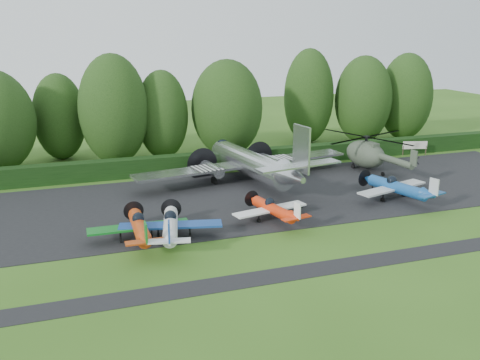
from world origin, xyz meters
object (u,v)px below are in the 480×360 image
object	(u,v)px
transport_plane	(251,163)
light_plane_white	(170,225)
light_plane_blue	(397,187)
helicopter	(366,152)
light_plane_red	(140,227)
light_plane_orange	(273,209)
sign_board	(415,146)

from	to	relation	value
transport_plane	light_plane_white	distance (m)	16.53
light_plane_blue	helicopter	size ratio (longest dim) A/B	0.59
light_plane_red	light_plane_orange	bearing A→B (deg)	3.54
light_plane_blue	helicopter	world-z (taller)	helicopter
light_plane_blue	light_plane_red	bearing A→B (deg)	-158.18
light_plane_blue	sign_board	world-z (taller)	light_plane_blue
transport_plane	light_plane_red	world-z (taller)	transport_plane
sign_board	light_plane_red	bearing A→B (deg)	-170.05
light_plane_orange	sign_board	size ratio (longest dim) A/B	2.25
light_plane_white	helicopter	distance (m)	28.41
sign_board	helicopter	bearing A→B (deg)	-171.51
light_plane_white	sign_board	bearing A→B (deg)	14.63
light_plane_orange	light_plane_red	bearing A→B (deg)	-162.88
helicopter	light_plane_white	bearing A→B (deg)	-145.48
light_plane_orange	sign_board	bearing A→B (deg)	44.59
light_plane_blue	transport_plane	bearing A→B (deg)	155.09
light_plane_white	sign_board	xyz separation A→B (m)	(34.66, 17.75, -0.06)
light_plane_orange	sign_board	distance (m)	30.50
light_plane_red	light_plane_blue	xyz separation A→B (m)	(24.04, 2.43, 0.05)
light_plane_orange	transport_plane	bearing A→B (deg)	91.74
transport_plane	helicopter	xyz separation A→B (m)	(14.05, 1.14, -0.07)
light_plane_blue	helicopter	bearing A→B (deg)	89.48
light_plane_red	light_plane_orange	xyz separation A→B (m)	(11.11, 0.95, -0.15)
light_plane_blue	sign_board	size ratio (longest dim) A/B	2.67
light_plane_white	helicopter	world-z (taller)	helicopter
light_plane_red	helicopter	bearing A→B (deg)	24.26
light_plane_white	light_plane_blue	xyz separation A→B (m)	(21.82, 2.92, 0.02)
light_plane_white	sign_board	world-z (taller)	light_plane_white
light_plane_blue	sign_board	distance (m)	19.62
helicopter	transport_plane	bearing A→B (deg)	-169.28
light_plane_red	light_plane_white	size ratio (longest dim) A/B	0.98
helicopter	light_plane_blue	bearing A→B (deg)	-100.47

